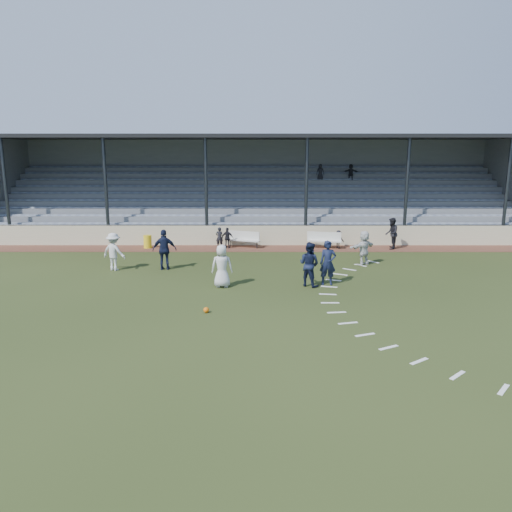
{
  "coord_description": "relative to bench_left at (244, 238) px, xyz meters",
  "views": [
    {
      "loc": [
        0.03,
        -18.31,
        5.85
      ],
      "look_at": [
        0.0,
        2.5,
        1.3
      ],
      "focal_mm": 35.0,
      "sensor_mm": 36.0,
      "label": 1
    }
  ],
  "objects": [
    {
      "name": "grandstand",
      "position": [
        0.76,
        5.4,
        1.62
      ],
      "size": [
        34.6,
        9.0,
        6.61
      ],
      "color": "gray",
      "rests_on": "ground"
    },
    {
      "name": "player_white_back",
      "position": [
        6.2,
        -4.48,
        0.29
      ],
      "size": [
        1.62,
        1.36,
        1.75
      ],
      "primitive_type": "imported",
      "rotation": [
        0.0,
        0.0,
        3.76
      ],
      "color": "silver",
      "rests_on": "ground"
    },
    {
      "name": "ground",
      "position": [
        0.75,
        -10.86,
        -0.58
      ],
      "size": [
        90.0,
        90.0,
        0.0
      ],
      "primitive_type": "plane",
      "color": "#2A3616",
      "rests_on": "ground"
    },
    {
      "name": "sub_left_near",
      "position": [
        -1.42,
        -0.13,
        0.05
      ],
      "size": [
        0.46,
        0.32,
        1.22
      ],
      "primitive_type": "imported",
      "rotation": [
        0.0,
        0.0,
        3.09
      ],
      "color": "black",
      "rests_on": "cinder_track"
    },
    {
      "name": "bench_left",
      "position": [
        0.0,
        0.0,
        0.0
      ],
      "size": [
        2.02,
        1.1,
        0.95
      ],
      "rotation": [
        0.0,
        0.0,
        -0.34
      ],
      "color": "silver",
      "rests_on": "cinder_track"
    },
    {
      "name": "player_white_wing",
      "position": [
        -6.12,
        -5.63,
        0.33
      ],
      "size": [
        1.34,
        1.04,
        1.83
      ],
      "primitive_type": "imported",
      "rotation": [
        0.0,
        0.0,
        2.79
      ],
      "color": "silver",
      "rests_on": "ground"
    },
    {
      "name": "player_white_lead",
      "position": [
        -0.7,
        -8.6,
        0.33
      ],
      "size": [
        0.91,
        0.6,
        1.83
      ],
      "primitive_type": "imported",
      "rotation": [
        0.0,
        0.0,
        3.17
      ],
      "color": "silver",
      "rests_on": "ground"
    },
    {
      "name": "cinder_track",
      "position": [
        0.75,
        -0.36,
        -0.57
      ],
      "size": [
        34.0,
        2.0,
        0.02
      ],
      "primitive_type": "cube",
      "color": "brown",
      "rests_on": "ground"
    },
    {
      "name": "sub_right",
      "position": [
        5.63,
        -0.14,
        -0.05
      ],
      "size": [
        0.76,
        0.6,
        1.03
      ],
      "primitive_type": "imported",
      "rotation": [
        0.0,
        0.0,
        2.76
      ],
      "color": "black",
      "rests_on": "cinder_track"
    },
    {
      "name": "player_navy_lead",
      "position": [
        3.86,
        -8.23,
        0.38
      ],
      "size": [
        0.71,
        0.47,
        1.94
      ],
      "primitive_type": "imported",
      "rotation": [
        0.0,
        0.0,
        -0.01
      ],
      "color": "#131A35",
      "rests_on": "ground"
    },
    {
      "name": "official",
      "position": [
        8.64,
        -0.54,
        0.35
      ],
      "size": [
        0.93,
        1.06,
        1.84
      ],
      "primitive_type": "imported",
      "rotation": [
        0.0,
        0.0,
        4.41
      ],
      "color": "black",
      "rests_on": "cinder_track"
    },
    {
      "name": "trash_bin",
      "position": [
        -5.67,
        -0.24,
        -0.19
      ],
      "size": [
        0.47,
        0.47,
        0.76
      ],
      "primitive_type": "cylinder",
      "color": "yellow",
      "rests_on": "cinder_track"
    },
    {
      "name": "sub_left_far",
      "position": [
        -0.93,
        -0.29,
        0.04
      ],
      "size": [
        0.76,
        0.46,
        1.22
      ],
      "primitive_type": "imported",
      "rotation": [
        0.0,
        0.0,
        2.9
      ],
      "color": "black",
      "rests_on": "cinder_track"
    },
    {
      "name": "penalty_arc",
      "position": [
        4.87,
        -10.86,
        -0.58
      ],
      "size": [
        3.89,
        14.63,
        0.01
      ],
      "color": "white",
      "rests_on": "ground"
    },
    {
      "name": "football",
      "position": [
        -1.04,
        -12.02,
        -0.48
      ],
      "size": [
        0.21,
        0.21,
        0.21
      ],
      "primitive_type": "sphere",
      "color": "orange",
      "rests_on": "ground"
    },
    {
      "name": "retaining_wall",
      "position": [
        0.75,
        0.69,
        0.02
      ],
      "size": [
        34.0,
        0.18,
        1.2
      ],
      "primitive_type": "cube",
      "color": "beige",
      "rests_on": "ground"
    },
    {
      "name": "player_navy_wing",
      "position": [
        -3.69,
        -5.5,
        0.4
      ],
      "size": [
        1.19,
        0.57,
        1.97
      ],
      "primitive_type": "imported",
      "rotation": [
        0.0,
        0.0,
        3.22
      ],
      "color": "#131A35",
      "rests_on": "ground"
    },
    {
      "name": "player_navy_mid",
      "position": [
        3.03,
        -8.44,
        0.38
      ],
      "size": [
        1.18,
        1.14,
        1.92
      ],
      "primitive_type": "imported",
      "rotation": [
        0.0,
        0.0,
        2.51
      ],
      "color": "#131A35",
      "rests_on": "ground"
    },
    {
      "name": "bench_right",
      "position": [
        4.76,
        -0.27,
        0.0
      ],
      "size": [
        2.04,
        0.85,
        0.95
      ],
      "rotation": [
        0.0,
        0.0,
        -0.2
      ],
      "color": "silver",
      "rests_on": "cinder_track"
    }
  ]
}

